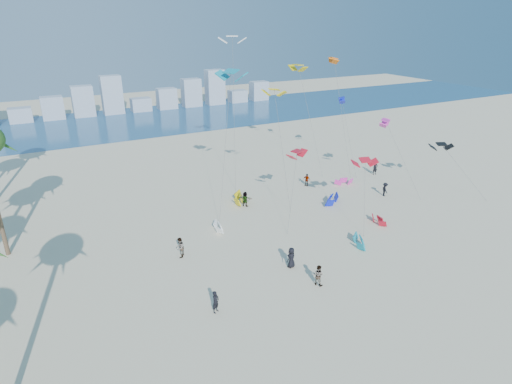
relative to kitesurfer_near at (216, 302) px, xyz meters
name	(u,v)px	position (x,y,z in m)	size (l,w,h in m)	color
ground	(329,345)	(5.25, -6.61, -0.88)	(220.00, 220.00, 0.00)	beige
ocean	(116,123)	(5.25, 65.39, -0.88)	(220.00, 220.00, 0.00)	navy
kitesurfer_near	(216,302)	(0.00, 0.00, 0.00)	(0.64, 0.42, 1.76)	black
kitesurfer_mid	(318,275)	(8.60, -0.65, 0.01)	(0.87, 0.67, 1.78)	gray
kitesurfers_far	(292,207)	(13.85, 11.55, 0.02)	(31.55, 16.31, 1.90)	black
grounded_kites	(306,207)	(15.76, 11.68, -0.44)	(21.23, 17.70, 1.02)	white
flying_kites	(311,92)	(19.35, 16.82, 11.17)	(30.46, 23.36, 18.54)	red
distant_skyline	(100,101)	(4.07, 75.39, 2.21)	(85.00, 3.00, 8.40)	#9EADBF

